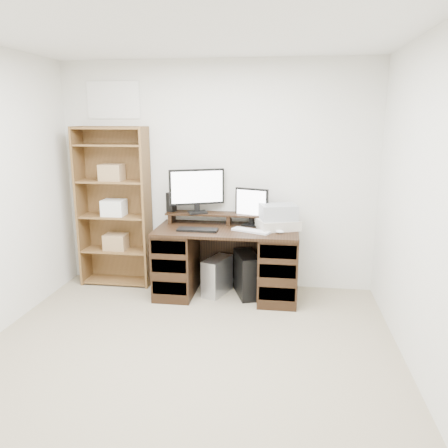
% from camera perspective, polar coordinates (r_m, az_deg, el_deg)
% --- Properties ---
extents(room, '(3.54, 4.04, 2.54)m').
position_cam_1_polar(room, '(2.96, -7.00, 1.21)').
color(room, tan).
rests_on(room, ground).
extents(desk, '(1.50, 0.70, 0.75)m').
position_cam_1_polar(desk, '(4.71, 0.36, -4.85)').
color(desk, black).
rests_on(desk, ground).
extents(riser_shelf, '(1.40, 0.22, 0.12)m').
position_cam_1_polar(riser_shelf, '(4.79, 0.70, 1.09)').
color(riser_shelf, black).
rests_on(riser_shelf, desk).
extents(monitor_wide, '(0.57, 0.27, 0.48)m').
position_cam_1_polar(monitor_wide, '(4.78, -3.57, 4.64)').
color(monitor_wide, black).
rests_on(monitor_wide, riser_shelf).
extents(monitor_small, '(0.36, 0.18, 0.41)m').
position_cam_1_polar(monitor_small, '(4.71, 3.62, 2.45)').
color(monitor_small, black).
rests_on(monitor_small, desk).
extents(speaker, '(0.11, 0.11, 0.21)m').
position_cam_1_polar(speaker, '(4.90, -6.90, 2.88)').
color(speaker, black).
rests_on(speaker, riser_shelf).
extents(keyboard_black, '(0.42, 0.15, 0.02)m').
position_cam_1_polar(keyboard_black, '(4.52, -3.48, -0.75)').
color(keyboard_black, black).
rests_on(keyboard_black, desk).
extents(keyboard_white, '(0.42, 0.28, 0.02)m').
position_cam_1_polar(keyboard_white, '(4.49, 3.57, -0.89)').
color(keyboard_white, silver).
rests_on(keyboard_white, desk).
extents(mouse, '(0.10, 0.07, 0.03)m').
position_cam_1_polar(mouse, '(4.45, 7.31, -1.00)').
color(mouse, silver).
rests_on(mouse, desk).
extents(printer, '(0.50, 0.44, 0.10)m').
position_cam_1_polar(printer, '(4.62, 7.06, -0.02)').
color(printer, '#B7AEA0').
rests_on(printer, desk).
extents(basket, '(0.43, 0.35, 0.16)m').
position_cam_1_polar(basket, '(4.59, 7.11, 1.56)').
color(basket, '#999DA3').
rests_on(basket, printer).
extents(tower_silver, '(0.31, 0.44, 0.41)m').
position_cam_1_polar(tower_silver, '(4.82, -0.89, -6.79)').
color(tower_silver, '#B2B4B9').
rests_on(tower_silver, ground).
extents(tower_black, '(0.34, 0.51, 0.47)m').
position_cam_1_polar(tower_black, '(4.78, 2.98, -6.58)').
color(tower_black, black).
rests_on(tower_black, ground).
extents(bookshelf, '(0.80, 0.30, 1.80)m').
position_cam_1_polar(bookshelf, '(5.11, -14.08, 2.33)').
color(bookshelf, brown).
rests_on(bookshelf, ground).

